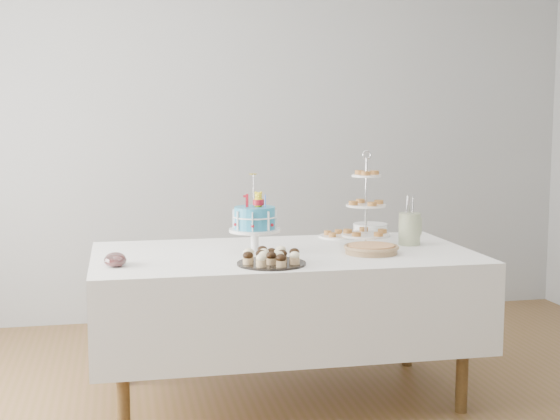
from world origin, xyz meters
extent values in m
plane|color=brown|center=(0.00, 0.00, 0.00)|extent=(5.00, 5.00, 0.00)
cube|color=#9FA2A4|center=(0.00, 2.00, 1.35)|extent=(5.00, 0.04, 2.70)
cube|color=#9FA2A4|center=(0.00, -2.00, 1.35)|extent=(5.00, 0.04, 2.70)
cube|color=white|center=(0.00, 0.30, 0.55)|extent=(1.92, 1.02, 0.45)
cylinder|color=brown|center=(-0.82, -0.07, 0.34)|extent=(0.06, 0.06, 0.67)
cylinder|color=brown|center=(0.82, -0.07, 0.34)|extent=(0.06, 0.06, 0.67)
cylinder|color=brown|center=(-0.82, 0.67, 0.34)|extent=(0.06, 0.06, 0.67)
cylinder|color=brown|center=(0.82, 0.67, 0.34)|extent=(0.06, 0.06, 0.67)
cylinder|color=teal|center=(-0.15, 0.31, 0.95)|extent=(0.20, 0.20, 0.11)
torus|color=white|center=(-0.15, 0.31, 0.95)|extent=(0.22, 0.22, 0.01)
cube|color=#B21320|center=(-0.19, 0.31, 1.04)|extent=(0.02, 0.02, 0.07)
cylinder|color=blue|center=(-0.10, 0.27, 1.04)|extent=(0.01, 0.01, 0.07)
cylinder|color=silver|center=(-0.15, 0.34, 1.08)|extent=(0.00, 0.00, 0.16)
cylinder|color=gold|center=(-0.15, 0.34, 1.17)|extent=(0.04, 0.04, 0.01)
cylinder|color=black|center=(-0.13, -0.01, 0.78)|extent=(0.32, 0.32, 0.01)
ellipsoid|color=black|center=(-0.19, -0.01, 0.82)|extent=(0.05, 0.05, 0.04)
ellipsoid|color=#F8EAC0|center=(-0.06, -0.01, 0.82)|extent=(0.05, 0.05, 0.04)
cylinder|color=tan|center=(0.42, 0.17, 0.79)|extent=(0.26, 0.26, 0.03)
cylinder|color=#B97948|center=(0.42, 0.17, 0.81)|extent=(0.23, 0.23, 0.02)
torus|color=tan|center=(0.42, 0.17, 0.80)|extent=(0.28, 0.28, 0.02)
cylinder|color=silver|center=(0.47, 0.41, 1.00)|extent=(0.01, 0.01, 0.47)
cylinder|color=white|center=(0.47, 0.41, 0.83)|extent=(0.26, 0.26, 0.01)
cylinder|color=white|center=(0.47, 0.41, 0.98)|extent=(0.21, 0.21, 0.01)
cylinder|color=white|center=(0.47, 0.41, 1.14)|extent=(0.16, 0.16, 0.01)
torus|color=silver|center=(0.47, 0.41, 1.25)|extent=(0.05, 0.01, 0.05)
cylinder|color=white|center=(0.59, 0.68, 0.81)|extent=(0.19, 0.19, 0.08)
cylinder|color=white|center=(0.41, 0.70, 0.78)|extent=(0.23, 0.23, 0.01)
ellipsoid|color=silver|center=(-0.84, 0.08, 0.80)|extent=(0.10, 0.10, 0.06)
cylinder|color=#5E0908|center=(-0.84, 0.08, 0.79)|extent=(0.07, 0.07, 0.03)
ellipsoid|color=silver|center=(-0.84, 0.14, 0.80)|extent=(0.10, 0.10, 0.06)
cylinder|color=#5E0908|center=(-0.84, 0.14, 0.79)|extent=(0.07, 0.07, 0.03)
cylinder|color=beige|center=(0.71, 0.38, 0.86)|extent=(0.12, 0.12, 0.17)
cylinder|color=beige|center=(0.77, 0.37, 0.87)|extent=(0.01, 0.01, 0.09)
camera|label=1|loc=(-0.82, -3.52, 1.47)|focal=50.00mm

